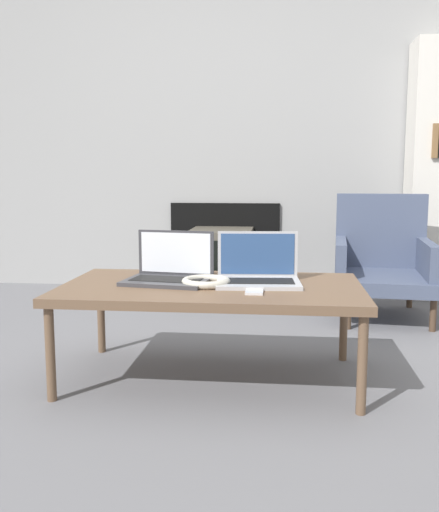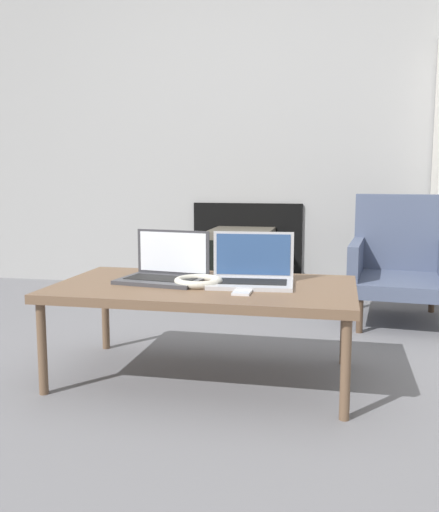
{
  "view_description": "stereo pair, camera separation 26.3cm",
  "coord_description": "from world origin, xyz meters",
  "px_view_note": "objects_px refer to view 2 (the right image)",
  "views": [
    {
      "loc": [
        0.28,
        -2.18,
        0.84
      ],
      "look_at": [
        0.0,
        0.4,
        0.48
      ],
      "focal_mm": 40.0,
      "sensor_mm": 36.0,
      "label": 1
    },
    {
      "loc": [
        0.54,
        -2.14,
        0.84
      ],
      "look_at": [
        0.0,
        0.4,
        0.48
      ],
      "focal_mm": 40.0,
      "sensor_mm": 36.0,
      "label": 2
    }
  ],
  "objects_px": {
    "laptop_right": "(252,274)",
    "armchair": "(400,260)",
    "headphones": "(198,281)",
    "tv": "(241,263)",
    "phone": "(243,292)",
    "laptop_left": "(165,271)"
  },
  "relations": [
    {
      "from": "laptop_left",
      "to": "armchair",
      "type": "relative_size",
      "value": 0.51
    },
    {
      "from": "tv",
      "to": "armchair",
      "type": "distance_m",
      "value": 1.13
    },
    {
      "from": "phone",
      "to": "laptop_left",
      "type": "bearing_deg",
      "value": 153.13
    },
    {
      "from": "laptop_left",
      "to": "headphones",
      "type": "relative_size",
      "value": 1.86
    },
    {
      "from": "headphones",
      "to": "phone",
      "type": "distance_m",
      "value": 0.23
    },
    {
      "from": "laptop_right",
      "to": "armchair",
      "type": "xyz_separation_m",
      "value": [
        0.71,
        1.2,
        -0.09
      ]
    },
    {
      "from": "headphones",
      "to": "tv",
      "type": "bearing_deg",
      "value": 93.94
    },
    {
      "from": "laptop_right",
      "to": "tv",
      "type": "relative_size",
      "value": 0.7
    },
    {
      "from": "headphones",
      "to": "tv",
      "type": "distance_m",
      "value": 1.72
    },
    {
      "from": "laptop_left",
      "to": "armchair",
      "type": "height_order",
      "value": "armchair"
    },
    {
      "from": "laptop_left",
      "to": "armchair",
      "type": "bearing_deg",
      "value": 56.17
    },
    {
      "from": "headphones",
      "to": "laptop_left",
      "type": "bearing_deg",
      "value": 156.14
    },
    {
      "from": "laptop_right",
      "to": "armchair",
      "type": "relative_size",
      "value": 0.49
    },
    {
      "from": "tv",
      "to": "laptop_right",
      "type": "bearing_deg",
      "value": -78.72
    },
    {
      "from": "phone",
      "to": "tv",
      "type": "bearing_deg",
      "value": 99.99
    },
    {
      "from": "laptop_right",
      "to": "phone",
      "type": "xyz_separation_m",
      "value": [
        -0.01,
        -0.19,
        -0.04
      ]
    },
    {
      "from": "laptop_left",
      "to": "tv",
      "type": "height_order",
      "value": "laptop_left"
    },
    {
      "from": "laptop_left",
      "to": "laptop_right",
      "type": "relative_size",
      "value": 1.04
    },
    {
      "from": "laptop_left",
      "to": "phone",
      "type": "bearing_deg",
      "value": -18.56
    },
    {
      "from": "laptop_left",
      "to": "phone",
      "type": "relative_size",
      "value": 2.98
    },
    {
      "from": "tv",
      "to": "armchair",
      "type": "relative_size",
      "value": 0.7
    },
    {
      "from": "phone",
      "to": "armchair",
      "type": "height_order",
      "value": "armchair"
    }
  ]
}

